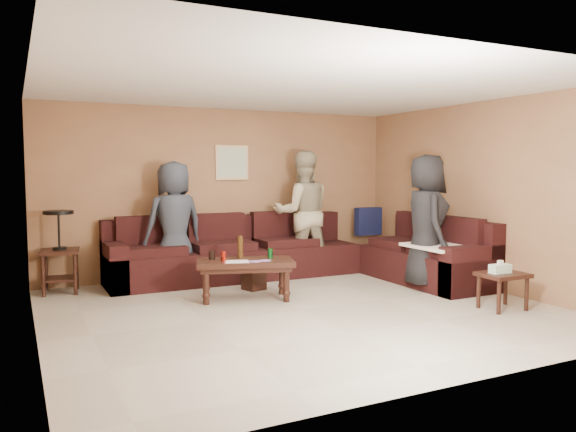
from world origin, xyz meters
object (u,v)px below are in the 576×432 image
object	(u,v)px
coffee_table	(245,266)
side_table_right	(502,277)
person_middle	(302,213)
person_right	(426,222)
sectional_sofa	(303,258)
waste_bin	(254,279)
person_left	(174,223)
end_table_left	(60,250)

from	to	relation	value
coffee_table	side_table_right	world-z (taller)	coffee_table
person_middle	person_right	size ratio (longest dim) A/B	1.04
sectional_sofa	coffee_table	distance (m)	1.41
sectional_sofa	waste_bin	size ratio (longest dim) A/B	15.83
waste_bin	person_left	bearing A→B (deg)	138.08
person_left	person_right	distance (m)	3.42
waste_bin	person_middle	xyz separation A→B (m)	(1.10, 0.71, 0.79)
sectional_sofa	end_table_left	size ratio (longest dim) A/B	4.35
sectional_sofa	person_right	distance (m)	1.82
side_table_right	person_middle	distance (m)	3.17
coffee_table	side_table_right	xyz separation A→B (m)	(2.44, -1.76, -0.04)
side_table_right	waste_bin	world-z (taller)	side_table_right
end_table_left	person_left	bearing A→B (deg)	-5.56
sectional_sofa	person_left	distance (m)	1.88
end_table_left	person_middle	bearing A→B (deg)	-3.38
waste_bin	person_middle	bearing A→B (deg)	32.99
person_left	person_right	world-z (taller)	person_right
side_table_right	sectional_sofa	bearing A→B (deg)	116.47
coffee_table	end_table_left	world-z (taller)	end_table_left
person_middle	person_right	bearing A→B (deg)	134.71
waste_bin	person_left	world-z (taller)	person_left
side_table_right	person_right	world-z (taller)	person_right
person_left	person_middle	xyz separation A→B (m)	(1.96, -0.06, 0.08)
side_table_right	waste_bin	xyz separation A→B (m)	(-2.13, 2.23, -0.22)
person_left	person_middle	distance (m)	1.96
end_table_left	person_middle	world-z (taller)	person_middle
coffee_table	person_right	xyz separation A→B (m)	(2.41, -0.47, 0.48)
sectional_sofa	coffee_table	size ratio (longest dim) A/B	3.59
end_table_left	waste_bin	distance (m)	2.53
end_table_left	side_table_right	xyz separation A→B (m)	(4.45, -3.14, -0.19)
end_table_left	person_middle	distance (m)	3.45
waste_bin	person_right	world-z (taller)	person_right
waste_bin	person_middle	size ratio (longest dim) A/B	0.16
end_table_left	person_left	xyz separation A→B (m)	(1.46, -0.14, 0.29)
person_middle	side_table_right	bearing A→B (deg)	122.67
person_middle	person_right	xyz separation A→B (m)	(1.01, -1.65, -0.04)
waste_bin	end_table_left	bearing A→B (deg)	158.51
person_middle	person_right	distance (m)	1.93
person_right	waste_bin	bearing A→B (deg)	87.32
side_table_right	person_middle	bearing A→B (deg)	109.34
person_left	side_table_right	bearing A→B (deg)	124.58
person_left	waste_bin	bearing A→B (deg)	127.76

